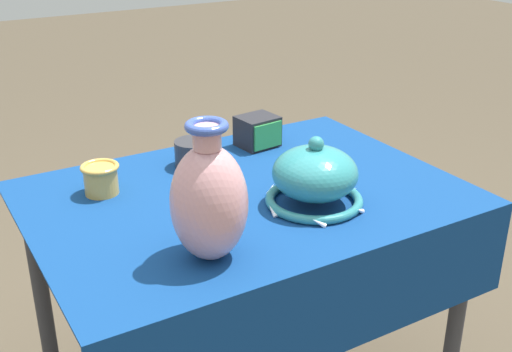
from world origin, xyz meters
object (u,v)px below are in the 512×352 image
vase_tall_bulbous (209,200)px  mosaic_tile_box (258,131)px  vase_dome_bell (315,178)px  cup_wide_ochre (101,178)px  pot_squat_charcoal (194,153)px

vase_tall_bulbous → mosaic_tile_box: vase_tall_bulbous is taller
vase_dome_bell → cup_wide_ochre: 0.53m
pot_squat_charcoal → cup_wide_ochre: cup_wide_ochre is taller
mosaic_tile_box → vase_tall_bulbous: bearing=-135.9°
vase_tall_bulbous → vase_dome_bell: vase_tall_bulbous is taller
pot_squat_charcoal → mosaic_tile_box: bearing=10.9°
pot_squat_charcoal → cup_wide_ochre: (-0.27, -0.04, 0.01)m
vase_dome_bell → pot_squat_charcoal: 0.39m
vase_tall_bulbous → cup_wide_ochre: bearing=103.2°
mosaic_tile_box → pot_squat_charcoal: bearing=-175.7°
mosaic_tile_box → vase_dome_bell: bearing=-108.1°
vase_dome_bell → mosaic_tile_box: bearing=78.5°
cup_wide_ochre → vase_tall_bulbous: bearing=-76.8°
vase_tall_bulbous → cup_wide_ochre: vase_tall_bulbous is taller
vase_tall_bulbous → cup_wide_ochre: size_ratio=3.08×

